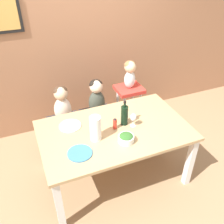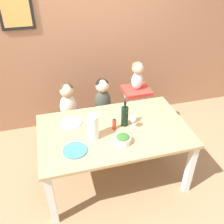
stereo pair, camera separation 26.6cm
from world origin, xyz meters
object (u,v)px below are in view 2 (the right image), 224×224
object	(u,v)px
chair_far_left	(70,122)
person_baby_right	(137,73)
chair_far_center	(103,117)
chair_right_highchair	(136,99)
dinner_plate_front_left	(75,150)
person_child_left	(68,100)
person_child_center	(102,95)
wine_glass_near	(133,119)
salad_bowl_large	(123,139)
dinner_plate_back_left	(71,123)
wine_bottle	(125,116)
paper_towel_roll	(93,127)

from	to	relation	value
chair_far_left	person_baby_right	world-z (taller)	person_baby_right
chair_far_left	chair_far_center	xyz separation A→B (m)	(0.46, 0.00, 0.00)
chair_far_center	chair_right_highchair	xyz separation A→B (m)	(0.48, 0.00, 0.20)
person_baby_right	dinner_plate_front_left	bearing A→B (deg)	-135.73
person_child_left	person_child_center	distance (m)	0.46
wine_glass_near	chair_right_highchair	bearing A→B (deg)	67.23
salad_bowl_large	dinner_plate_back_left	bearing A→B (deg)	135.12
dinner_plate_front_left	chair_far_center	bearing A→B (deg)	62.14
chair_right_highchair	dinner_plate_back_left	distance (m)	1.10
person_baby_right	salad_bowl_large	size ratio (longest dim) A/B	2.34
chair_far_center	wine_bottle	distance (m)	0.84
person_child_left	salad_bowl_large	xyz separation A→B (m)	(0.44, -0.97, 0.05)
chair_far_left	paper_towel_roll	world-z (taller)	paper_towel_roll
chair_far_center	chair_far_left	bearing A→B (deg)	180.00
paper_towel_roll	dinner_plate_front_left	xyz separation A→B (m)	(-0.22, -0.15, -0.13)
salad_bowl_large	chair_far_center	bearing A→B (deg)	88.80
paper_towel_roll	chair_far_center	bearing A→B (deg)	70.24
chair_right_highchair	salad_bowl_large	bearing A→B (deg)	-117.30
chair_far_left	dinner_plate_front_left	world-z (taller)	dinner_plate_front_left
wine_bottle	salad_bowl_large	xyz separation A→B (m)	(-0.11, -0.28, -0.07)
person_child_left	paper_towel_roll	world-z (taller)	paper_towel_roll
person_child_center	salad_bowl_large	bearing A→B (deg)	-91.20
wine_glass_near	person_child_center	bearing A→B (deg)	101.89
person_baby_right	person_child_left	bearing A→B (deg)	-179.97
person_baby_right	paper_towel_roll	distance (m)	1.12
wine_bottle	salad_bowl_large	size ratio (longest dim) A/B	1.82
dinner_plate_front_left	wine_glass_near	bearing A→B (deg)	16.66
chair_right_highchair	person_baby_right	size ratio (longest dim) A/B	1.96
chair_far_left	chair_far_center	bearing A→B (deg)	0.00
chair_right_highchair	paper_towel_roll	size ratio (longest dim) A/B	2.77
paper_towel_roll	salad_bowl_large	xyz separation A→B (m)	(0.27, -0.16, -0.09)
person_child_center	paper_towel_roll	size ratio (longest dim) A/B	1.86
person_child_left	wine_bottle	world-z (taller)	wine_bottle
dinner_plate_back_left	wine_glass_near	bearing A→B (deg)	-21.60
chair_far_left	person_child_left	xyz separation A→B (m)	(0.00, 0.00, 0.35)
salad_bowl_large	dinner_plate_front_left	world-z (taller)	salad_bowl_large
dinner_plate_back_left	person_child_center	bearing A→B (deg)	46.11
salad_bowl_large	wine_bottle	bearing A→B (deg)	69.08
chair_far_left	chair_far_center	distance (m)	0.46
wine_bottle	dinner_plate_back_left	size ratio (longest dim) A/B	1.23
person_child_center	wine_glass_near	world-z (taller)	person_child_center
person_child_center	dinner_plate_front_left	world-z (taller)	person_child_center
person_child_center	wine_bottle	xyz separation A→B (m)	(0.09, -0.69, 0.12)
chair_far_left	person_child_center	xyz separation A→B (m)	(0.46, 0.00, 0.35)
person_child_center	salad_bowl_large	distance (m)	0.97
person_child_left	wine_bottle	size ratio (longest dim) A/B	1.69
person_child_left	dinner_plate_front_left	bearing A→B (deg)	-92.67
wine_glass_near	paper_towel_roll	bearing A→B (deg)	-173.49
chair_far_center	person_baby_right	bearing A→B (deg)	0.26
chair_right_highchair	wine_glass_near	xyz separation A→B (m)	(-0.32, -0.76, 0.26)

